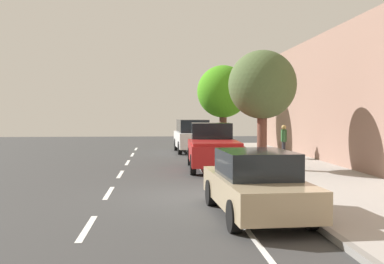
{
  "coord_description": "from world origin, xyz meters",
  "views": [
    {
      "loc": [
        -1.25,
        -12.89,
        2.39
      ],
      "look_at": [
        0.6,
        12.08,
        1.35
      ],
      "focal_mm": 42.93,
      "sensor_mm": 36.0,
      "label": 1
    }
  ],
  "objects_px": {
    "parked_pickup_red_mid": "(213,148)",
    "cyclist_with_backpack": "(218,140)",
    "street_tree_far_end": "(223,92)",
    "parked_suv_white_far": "(192,135)",
    "pedestrian_on_phone": "(284,139)",
    "street_tree_mid_block": "(262,86)",
    "parked_sedan_tan_second": "(256,184)",
    "bicycle_at_curb": "(213,152)"
  },
  "relations": [
    {
      "from": "parked_pickup_red_mid",
      "to": "cyclist_with_backpack",
      "type": "relative_size",
      "value": 3.24
    },
    {
      "from": "street_tree_far_end",
      "to": "parked_suv_white_far",
      "type": "bearing_deg",
      "value": -144.08
    },
    {
      "from": "street_tree_far_end",
      "to": "pedestrian_on_phone",
      "type": "distance_m",
      "value": 7.72
    },
    {
      "from": "parked_suv_white_far",
      "to": "street_tree_mid_block",
      "type": "relative_size",
      "value": 1.0
    },
    {
      "from": "parked_sedan_tan_second",
      "to": "street_tree_far_end",
      "type": "height_order",
      "value": "street_tree_far_end"
    },
    {
      "from": "parked_suv_white_far",
      "to": "pedestrian_on_phone",
      "type": "bearing_deg",
      "value": -52.59
    },
    {
      "from": "cyclist_with_backpack",
      "to": "parked_pickup_red_mid",
      "type": "bearing_deg",
      "value": -101.1
    },
    {
      "from": "cyclist_with_backpack",
      "to": "parked_suv_white_far",
      "type": "bearing_deg",
      "value": 101.72
    },
    {
      "from": "bicycle_at_curb",
      "to": "street_tree_mid_block",
      "type": "relative_size",
      "value": 0.36
    },
    {
      "from": "parked_sedan_tan_second",
      "to": "cyclist_with_backpack",
      "type": "bearing_deg",
      "value": 86.4
    },
    {
      "from": "bicycle_at_curb",
      "to": "pedestrian_on_phone",
      "type": "height_order",
      "value": "pedestrian_on_phone"
    },
    {
      "from": "parked_sedan_tan_second",
      "to": "bicycle_at_curb",
      "type": "xyz_separation_m",
      "value": [
        0.57,
        13.08,
        -0.38
      ]
    },
    {
      "from": "parked_pickup_red_mid",
      "to": "pedestrian_on_phone",
      "type": "height_order",
      "value": "parked_pickup_red_mid"
    },
    {
      "from": "parked_sedan_tan_second",
      "to": "cyclist_with_backpack",
      "type": "xyz_separation_m",
      "value": [
        0.79,
        12.63,
        0.25
      ]
    },
    {
      "from": "parked_suv_white_far",
      "to": "parked_sedan_tan_second",
      "type": "bearing_deg",
      "value": -89.39
    },
    {
      "from": "bicycle_at_curb",
      "to": "street_tree_far_end",
      "type": "height_order",
      "value": "street_tree_far_end"
    },
    {
      "from": "parked_pickup_red_mid",
      "to": "parked_suv_white_far",
      "type": "bearing_deg",
      "value": 91.66
    },
    {
      "from": "parked_sedan_tan_second",
      "to": "street_tree_mid_block",
      "type": "xyz_separation_m",
      "value": [
        1.92,
        7.76,
        2.74
      ]
    },
    {
      "from": "parked_sedan_tan_second",
      "to": "pedestrian_on_phone",
      "type": "relative_size",
      "value": 2.7
    },
    {
      "from": "street_tree_far_end",
      "to": "cyclist_with_backpack",
      "type": "bearing_deg",
      "value": -100.23
    },
    {
      "from": "cyclist_with_backpack",
      "to": "bicycle_at_curb",
      "type": "bearing_deg",
      "value": 116.26
    },
    {
      "from": "street_tree_far_end",
      "to": "pedestrian_on_phone",
      "type": "xyz_separation_m",
      "value": [
        2.05,
        -6.96,
        -2.66
      ]
    },
    {
      "from": "parked_sedan_tan_second",
      "to": "bicycle_at_curb",
      "type": "bearing_deg",
      "value": 87.51
    },
    {
      "from": "street_tree_mid_block",
      "to": "pedestrian_on_phone",
      "type": "relative_size",
      "value": 2.86
    },
    {
      "from": "cyclist_with_backpack",
      "to": "pedestrian_on_phone",
      "type": "bearing_deg",
      "value": -12.65
    },
    {
      "from": "bicycle_at_curb",
      "to": "cyclist_with_backpack",
      "type": "distance_m",
      "value": 0.81
    },
    {
      "from": "bicycle_at_curb",
      "to": "street_tree_mid_block",
      "type": "xyz_separation_m",
      "value": [
        1.35,
        -5.32,
        3.12
      ]
    },
    {
      "from": "bicycle_at_curb",
      "to": "street_tree_mid_block",
      "type": "bearing_deg",
      "value": -75.75
    },
    {
      "from": "parked_sedan_tan_second",
      "to": "street_tree_far_end",
      "type": "xyz_separation_m",
      "value": [
        1.92,
        18.87,
        2.99
      ]
    },
    {
      "from": "parked_pickup_red_mid",
      "to": "bicycle_at_curb",
      "type": "xyz_separation_m",
      "value": [
        0.51,
        4.2,
        -0.53
      ]
    },
    {
      "from": "parked_sedan_tan_second",
      "to": "bicycle_at_curb",
      "type": "relative_size",
      "value": 2.62
    },
    {
      "from": "street_tree_far_end",
      "to": "pedestrian_on_phone",
      "type": "bearing_deg",
      "value": -73.59
    },
    {
      "from": "parked_suv_white_far",
      "to": "pedestrian_on_phone",
      "type": "distance_m",
      "value": 6.84
    },
    {
      "from": "parked_sedan_tan_second",
      "to": "street_tree_far_end",
      "type": "bearing_deg",
      "value": 84.19
    },
    {
      "from": "street_tree_mid_block",
      "to": "street_tree_far_end",
      "type": "xyz_separation_m",
      "value": [
        0.0,
        11.11,
        0.25
      ]
    },
    {
      "from": "parked_sedan_tan_second",
      "to": "parked_pickup_red_mid",
      "type": "bearing_deg",
      "value": 89.61
    },
    {
      "from": "parked_pickup_red_mid",
      "to": "cyclist_with_backpack",
      "type": "height_order",
      "value": "parked_pickup_red_mid"
    },
    {
      "from": "pedestrian_on_phone",
      "to": "bicycle_at_curb",
      "type": "bearing_deg",
      "value": 161.03
    },
    {
      "from": "bicycle_at_curb",
      "to": "street_tree_far_end",
      "type": "distance_m",
      "value": 6.83
    },
    {
      "from": "street_tree_far_end",
      "to": "pedestrian_on_phone",
      "type": "height_order",
      "value": "street_tree_far_end"
    },
    {
      "from": "parked_suv_white_far",
      "to": "cyclist_with_backpack",
      "type": "distance_m",
      "value": 4.82
    },
    {
      "from": "cyclist_with_backpack",
      "to": "street_tree_far_end",
      "type": "height_order",
      "value": "street_tree_far_end"
    }
  ]
}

